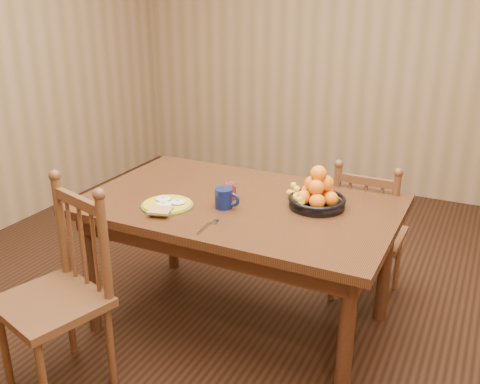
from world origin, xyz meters
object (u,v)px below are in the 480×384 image
at_px(dining_table, 240,216).
at_px(fruit_bowl, 316,194).
at_px(chair_far, 367,234).
at_px(coffee_mug, 225,198).
at_px(chair_near, 59,295).
at_px(breakfast_plate, 167,205).

height_order(dining_table, fruit_bowl, fruit_bowl).
relative_size(chair_far, coffee_mug, 6.56).
xyz_separation_m(chair_far, coffee_mug, (-0.58, -0.70, 0.38)).
bearing_deg(coffee_mug, chair_near, -127.33).
height_order(dining_table, breakfast_plate, breakfast_plate).
xyz_separation_m(chair_far, breakfast_plate, (-0.84, -0.82, 0.34)).
bearing_deg(dining_table, breakfast_plate, -141.33).
distance_m(dining_table, fruit_bowl, 0.42).
bearing_deg(dining_table, fruit_bowl, 14.70).
xyz_separation_m(chair_far, fruit_bowl, (-0.17, -0.49, 0.39)).
relative_size(chair_near, coffee_mug, 7.29).
relative_size(dining_table, coffee_mug, 12.01).
xyz_separation_m(breakfast_plate, coffee_mug, (0.26, 0.12, 0.04)).
height_order(chair_far, breakfast_plate, chair_far).
bearing_deg(chair_far, chair_near, 52.34).
distance_m(chair_near, fruit_bowl, 1.32).
bearing_deg(dining_table, coffee_mug, -104.71).
bearing_deg(fruit_bowl, chair_near, -136.17).
xyz_separation_m(chair_near, coffee_mug, (0.51, 0.67, 0.33)).
distance_m(chair_near, breakfast_plate, 0.66).
height_order(chair_near, coffee_mug, chair_near).
relative_size(chair_near, breakfast_plate, 3.25).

